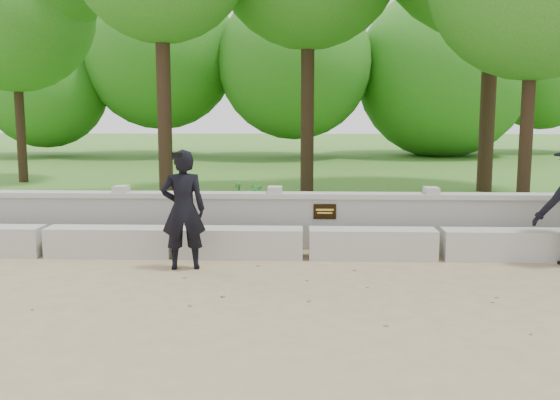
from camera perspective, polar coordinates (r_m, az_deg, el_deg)
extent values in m
plane|color=#9C875F|center=(7.66, 2.46, -8.61)|extent=(80.00, 80.00, 0.00)
cube|color=#2B6116|center=(21.43, 2.20, 2.60)|extent=(40.00, 22.00, 0.25)
cube|color=#A5A39C|center=(9.89, -15.32, -3.70)|extent=(1.90, 0.45, 0.45)
cube|color=#A5A39C|center=(9.49, -3.68, -3.92)|extent=(1.90, 0.45, 0.45)
cube|color=#A5A39C|center=(9.50, 8.44, -3.97)|extent=(1.90, 0.45, 0.45)
cube|color=#A5A39C|center=(9.93, 20.02, -3.86)|extent=(1.90, 0.45, 0.45)
cube|color=#9B9A93|center=(10.09, 2.37, -2.10)|extent=(12.50, 0.25, 0.82)
cube|color=#A5A39C|center=(10.02, 2.38, 0.43)|extent=(12.50, 0.35, 0.08)
cube|color=black|center=(9.92, 4.11, -1.06)|extent=(0.36, 0.02, 0.24)
imported|color=black|center=(8.79, -8.83, -0.88)|extent=(0.67, 0.49, 1.68)
cube|color=black|center=(8.37, -9.39, 4.08)|extent=(0.14, 0.04, 0.07)
cylinder|color=#382619|center=(18.57, -22.69, 7.26)|extent=(0.25, 0.25, 3.73)
cylinder|color=#382619|center=(13.50, -10.56, 9.18)|extent=(0.30, 0.30, 4.45)
cylinder|color=#382619|center=(14.98, 2.52, 9.63)|extent=(0.32, 0.32, 4.68)
cylinder|color=#382619|center=(12.85, 21.67, 7.12)|extent=(0.25, 0.25, 3.70)
cylinder|color=#382619|center=(16.00, 18.56, 10.38)|extent=(0.36, 0.36, 5.38)
imported|color=#317528|center=(12.21, -2.24, 0.28)|extent=(0.38, 0.40, 0.56)
imported|color=#317528|center=(12.50, -3.78, 0.50)|extent=(0.37, 0.40, 0.59)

